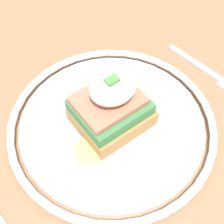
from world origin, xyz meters
The scene contains 4 objects.
dining_table centered at (0.00, 0.00, 0.65)m, with size 0.82×0.88×0.78m.
plate centered at (0.01, 0.06, 0.79)m, with size 0.28×0.28×0.02m.
sandwich centered at (0.01, 0.06, 0.82)m, with size 0.12×0.08×0.08m.
fork centered at (-0.17, 0.07, 0.78)m, with size 0.03×0.14×0.00m.
Camera 1 is at (0.16, 0.25, 1.14)m, focal length 50.00 mm.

